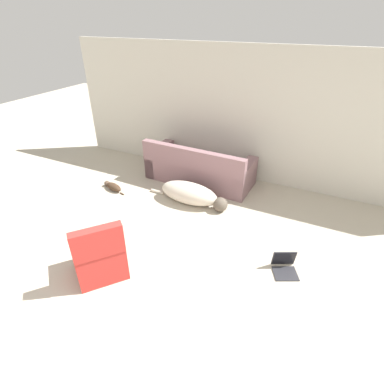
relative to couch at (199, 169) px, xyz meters
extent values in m
plane|color=#BCB29E|center=(0.77, -3.34, -0.27)|extent=(20.00, 20.00, 0.00)
cube|color=beige|center=(0.77, 0.58, 0.98)|extent=(7.72, 0.06, 2.50)
cube|color=gray|center=(0.00, 0.04, -0.06)|extent=(2.12, 0.91, 0.43)
cube|color=gray|center=(-0.01, -0.32, 0.35)|extent=(2.09, 0.22, 0.38)
cube|color=gray|center=(0.94, 0.00, 0.01)|extent=(0.23, 0.84, 0.57)
cube|color=gray|center=(-0.94, 0.07, 0.01)|extent=(0.23, 0.84, 0.57)
ellipsoid|color=beige|center=(0.16, -0.79, -0.09)|extent=(1.09, 0.50, 0.37)
sphere|color=brown|center=(0.77, -0.81, -0.15)|extent=(0.26, 0.26, 0.25)
cylinder|color=beige|center=(-0.51, -0.76, -0.24)|extent=(0.27, 0.06, 0.06)
ellipsoid|color=#473323|center=(-1.32, -1.03, -0.21)|extent=(0.42, 0.26, 0.13)
sphere|color=brown|center=(-1.54, -0.96, -0.21)|extent=(0.14, 0.14, 0.11)
cylinder|color=#473323|center=(-1.09, -1.10, -0.26)|extent=(0.10, 0.05, 0.02)
cube|color=#2D2D33|center=(2.06, -1.81, -0.26)|extent=(0.38, 0.36, 0.02)
cube|color=#2D2D33|center=(1.99, -1.68, -0.13)|extent=(0.30, 0.19, 0.25)
cube|color=black|center=(2.00, -1.69, -0.13)|extent=(0.27, 0.17, 0.22)
cube|color=#B72D28|center=(-0.12, -2.79, -0.03)|extent=(0.82, 0.82, 0.47)
cube|color=#B72D28|center=(0.06, -2.94, 0.39)|extent=(0.47, 0.53, 0.38)
camera|label=1|loc=(2.17, -4.85, 2.64)|focal=28.00mm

